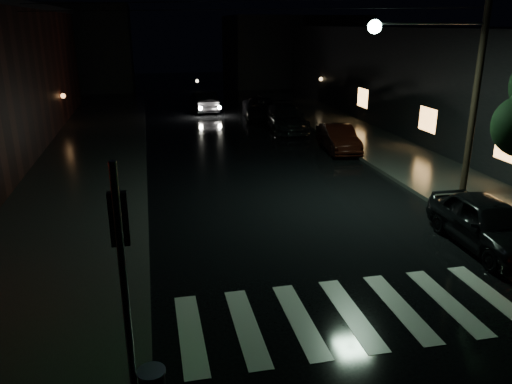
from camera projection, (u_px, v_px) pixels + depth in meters
ground at (251, 340)px, 10.28m from camera, size 120.00×120.00×0.00m
sidewalk_left at (78, 168)px, 22.22m from camera, size 6.00×44.00×0.15m
sidewalk_right at (388, 151)px, 25.23m from camera, size 4.00×44.00×0.15m
building_right at (471, 81)px, 29.39m from camera, size 10.00×40.00×6.00m
building_far_left at (58, 47)px, 48.66m from camera, size 14.00×10.00×8.00m
building_far_right at (294, 50)px, 53.63m from camera, size 14.00×10.00×7.00m
crosswalk at (376, 310)px, 11.35m from camera, size 9.00×3.00×0.01m
signal_pole_corner at (139, 329)px, 8.01m from camera, size 0.68×0.61×4.20m
utility_pole at (462, 73)px, 17.06m from camera, size 4.92×0.44×8.00m
parked_car_a at (487, 223)px, 14.34m from camera, size 1.90×4.43×1.49m
parked_car_b at (338, 138)px, 25.33m from camera, size 1.77×4.16×1.33m
parked_car_c at (285, 118)px, 30.41m from camera, size 2.38×5.31×1.51m
parked_car_d at (262, 109)px, 33.90m from camera, size 2.90×5.32×1.41m
oncoming_car at (204, 101)px, 36.88m from camera, size 1.78×4.52×1.47m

